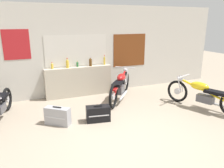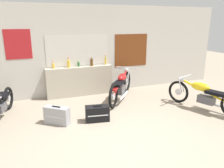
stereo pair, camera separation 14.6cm
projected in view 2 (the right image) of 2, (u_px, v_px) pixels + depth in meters
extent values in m
plane|color=gray|center=(130.00, 145.00, 4.20)|extent=(24.00, 24.00, 0.00)
cube|color=beige|center=(84.00, 51.00, 6.90)|extent=(10.00, 0.06, 2.80)
cube|color=silver|center=(78.00, 50.00, 6.80)|extent=(1.88, 0.01, 0.89)
cube|color=beige|center=(78.00, 50.00, 6.79)|extent=(1.94, 0.01, 0.95)
cube|color=brown|center=(131.00, 50.00, 7.46)|extent=(1.19, 0.01, 1.09)
cube|color=#B21E23|center=(18.00, 44.00, 6.14)|extent=(0.71, 0.01, 0.84)
cube|color=#B7AD99|center=(80.00, 81.00, 6.93)|extent=(2.09, 0.28, 0.93)
cylinder|color=gold|center=(53.00, 66.00, 6.54)|extent=(0.07, 0.07, 0.14)
cone|color=gold|center=(53.00, 63.00, 6.52)|extent=(0.06, 0.06, 0.04)
cylinder|color=red|center=(53.00, 62.00, 6.51)|extent=(0.03, 0.03, 0.02)
cylinder|color=gold|center=(69.00, 64.00, 6.66)|extent=(0.09, 0.09, 0.22)
cone|color=gold|center=(68.00, 60.00, 6.62)|extent=(0.07, 0.07, 0.06)
cylinder|color=red|center=(68.00, 58.00, 6.61)|extent=(0.04, 0.04, 0.02)
cylinder|color=#23662D|center=(79.00, 64.00, 6.82)|extent=(0.06, 0.06, 0.13)
cone|color=#23662D|center=(78.00, 62.00, 6.80)|extent=(0.05, 0.05, 0.04)
cylinder|color=gold|center=(78.00, 61.00, 6.79)|extent=(0.02, 0.02, 0.01)
cylinder|color=#5B3814|center=(92.00, 63.00, 6.91)|extent=(0.09, 0.09, 0.21)
cone|color=#5B3814|center=(91.00, 58.00, 6.87)|extent=(0.07, 0.07, 0.06)
cylinder|color=silver|center=(91.00, 57.00, 6.86)|extent=(0.04, 0.04, 0.02)
cylinder|color=gold|center=(106.00, 61.00, 7.12)|extent=(0.06, 0.06, 0.22)
cone|color=gold|center=(106.00, 57.00, 7.08)|extent=(0.05, 0.05, 0.06)
cylinder|color=red|center=(106.00, 56.00, 7.07)|extent=(0.02, 0.02, 0.02)
torus|color=black|center=(127.00, 82.00, 7.28)|extent=(0.49, 0.58, 0.69)
cylinder|color=silver|center=(127.00, 82.00, 7.28)|extent=(0.16, 0.19, 0.20)
torus|color=black|center=(113.00, 96.00, 5.90)|extent=(0.49, 0.58, 0.69)
cylinder|color=silver|center=(113.00, 96.00, 5.90)|extent=(0.16, 0.19, 0.20)
cube|color=#4C4C51|center=(120.00, 90.00, 6.53)|extent=(0.43, 0.46, 0.22)
cylinder|color=#B21919|center=(120.00, 83.00, 6.47)|extent=(0.90, 1.10, 0.45)
ellipsoid|color=#B21919|center=(122.00, 77.00, 6.61)|extent=(0.51, 0.55, 0.22)
cube|color=black|center=(118.00, 84.00, 6.25)|extent=(0.51, 0.55, 0.08)
cube|color=#B21919|center=(114.00, 89.00, 5.94)|extent=(0.30, 0.32, 0.04)
cylinder|color=silver|center=(125.00, 75.00, 7.15)|extent=(0.14, 0.16, 0.52)
cylinder|color=silver|center=(128.00, 75.00, 7.12)|extent=(0.14, 0.16, 0.52)
cylinder|color=silver|center=(126.00, 67.00, 6.99)|extent=(0.52, 0.43, 0.03)
sphere|color=silver|center=(127.00, 70.00, 7.07)|extent=(0.13, 0.13, 0.13)
cylinder|color=silver|center=(124.00, 96.00, 6.43)|extent=(0.57, 0.68, 0.06)
torus|color=black|center=(8.00, 98.00, 5.88)|extent=(0.22, 0.61, 0.61)
cylinder|color=silver|center=(8.00, 98.00, 5.88)|extent=(0.09, 0.18, 0.17)
cube|color=#4C4C51|center=(0.00, 107.00, 5.28)|extent=(0.31, 0.44, 0.19)
cube|color=black|center=(2.00, 96.00, 5.42)|extent=(0.35, 0.52, 0.08)
cube|color=black|center=(7.00, 94.00, 5.75)|extent=(0.20, 0.31, 0.04)
torus|color=black|center=(178.00, 92.00, 6.35)|extent=(0.30, 0.62, 0.64)
cylinder|color=silver|center=(178.00, 92.00, 6.35)|extent=(0.11, 0.19, 0.18)
cube|color=#4C4C51|center=(206.00, 100.00, 5.76)|extent=(0.36, 0.48, 0.20)
cylinder|color=yellow|center=(207.00, 92.00, 5.71)|extent=(0.55, 1.31, 0.42)
ellipsoid|color=yellow|center=(200.00, 87.00, 5.82)|extent=(0.41, 0.57, 0.22)
cube|color=black|center=(216.00, 93.00, 5.54)|extent=(0.41, 0.57, 0.08)
cylinder|color=silver|center=(180.00, 85.00, 6.19)|extent=(0.10, 0.18, 0.47)
cylinder|color=silver|center=(182.00, 84.00, 6.27)|extent=(0.10, 0.18, 0.47)
cylinder|color=silver|center=(184.00, 77.00, 6.11)|extent=(0.61, 0.26, 0.03)
sphere|color=silver|center=(182.00, 80.00, 6.18)|extent=(0.13, 0.13, 0.13)
cylinder|color=silver|center=(212.00, 104.00, 5.81)|extent=(0.36, 0.80, 0.06)
cube|color=black|center=(97.00, 114.00, 5.18)|extent=(0.59, 0.35, 0.37)
cube|color=silver|center=(98.00, 116.00, 5.06)|extent=(0.47, 0.09, 0.02)
cube|color=black|center=(97.00, 106.00, 5.13)|extent=(0.20, 0.06, 0.02)
cube|color=#9E9EA3|center=(57.00, 116.00, 5.02)|extent=(0.59, 0.53, 0.41)
cube|color=silver|center=(54.00, 117.00, 4.93)|extent=(0.39, 0.32, 0.02)
cube|color=black|center=(56.00, 107.00, 4.96)|extent=(0.18, 0.15, 0.02)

